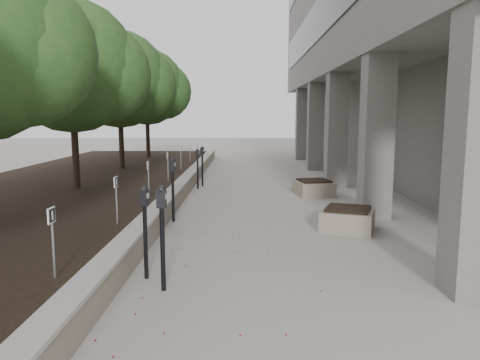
{
  "coord_description": "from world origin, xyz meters",
  "views": [
    {
      "loc": [
        0.19,
        -5.33,
        2.56
      ],
      "look_at": [
        0.05,
        5.87,
        0.95
      ],
      "focal_mm": 34.33,
      "sensor_mm": 36.0,
      "label": 1
    }
  ],
  "objects_px": {
    "parking_meter_2": "(145,233)",
    "parking_meter_4": "(198,169)",
    "parking_meter_3": "(173,190)",
    "planter_front": "(348,219)",
    "parking_meter_5": "(202,166)",
    "parking_meter_1": "(162,239)",
    "crabapple_tree_3": "(72,95)",
    "planter_back": "(314,188)",
    "crabapple_tree_4": "(120,100)",
    "crabapple_tree_5": "(147,103)"
  },
  "relations": [
    {
      "from": "parking_meter_2",
      "to": "parking_meter_4",
      "type": "bearing_deg",
      "value": 110.32
    },
    {
      "from": "parking_meter_3",
      "to": "planter_front",
      "type": "bearing_deg",
      "value": 5.09
    },
    {
      "from": "parking_meter_5",
      "to": "planter_front",
      "type": "xyz_separation_m",
      "value": [
        3.82,
        -6.21,
        -0.47
      ]
    },
    {
      "from": "parking_meter_2",
      "to": "planter_front",
      "type": "bearing_deg",
      "value": 58.61
    },
    {
      "from": "parking_meter_3",
      "to": "parking_meter_5",
      "type": "height_order",
      "value": "parking_meter_3"
    },
    {
      "from": "parking_meter_1",
      "to": "parking_meter_4",
      "type": "relative_size",
      "value": 1.12
    },
    {
      "from": "crabapple_tree_3",
      "to": "parking_meter_3",
      "type": "relative_size",
      "value": 3.53
    },
    {
      "from": "parking_meter_1",
      "to": "planter_back",
      "type": "height_order",
      "value": "parking_meter_1"
    },
    {
      "from": "crabapple_tree_3",
      "to": "parking_meter_1",
      "type": "xyz_separation_m",
      "value": [
        3.79,
        -6.92,
        -2.34
      ]
    },
    {
      "from": "parking_meter_3",
      "to": "parking_meter_4",
      "type": "height_order",
      "value": "parking_meter_3"
    },
    {
      "from": "crabapple_tree_4",
      "to": "parking_meter_3",
      "type": "xyz_separation_m",
      "value": [
        3.25,
        -7.55,
        -2.35
      ]
    },
    {
      "from": "crabapple_tree_3",
      "to": "parking_meter_5",
      "type": "distance_m",
      "value": 5.09
    },
    {
      "from": "parking_meter_4",
      "to": "planter_back",
      "type": "bearing_deg",
      "value": -3.23
    },
    {
      "from": "crabapple_tree_3",
      "to": "planter_front",
      "type": "height_order",
      "value": "crabapple_tree_3"
    },
    {
      "from": "crabapple_tree_5",
      "to": "planter_back",
      "type": "relative_size",
      "value": 4.97
    },
    {
      "from": "crabapple_tree_3",
      "to": "crabapple_tree_5",
      "type": "distance_m",
      "value": 10.0
    },
    {
      "from": "crabapple_tree_3",
      "to": "parking_meter_2",
      "type": "xyz_separation_m",
      "value": [
        3.43,
        -6.43,
        -2.38
      ]
    },
    {
      "from": "crabapple_tree_4",
      "to": "crabapple_tree_5",
      "type": "xyz_separation_m",
      "value": [
        0.0,
        5.0,
        0.0
      ]
    },
    {
      "from": "planter_back",
      "to": "parking_meter_5",
      "type": "bearing_deg",
      "value": 153.88
    },
    {
      "from": "crabapple_tree_3",
      "to": "parking_meter_1",
      "type": "distance_m",
      "value": 8.23
    },
    {
      "from": "parking_meter_3",
      "to": "planter_back",
      "type": "xyz_separation_m",
      "value": [
        3.9,
        3.61,
        -0.52
      ]
    },
    {
      "from": "parking_meter_1",
      "to": "parking_meter_5",
      "type": "xyz_separation_m",
      "value": [
        -0.35,
        9.79,
        -0.06
      ]
    },
    {
      "from": "parking_meter_5",
      "to": "planter_front",
      "type": "distance_m",
      "value": 7.3
    },
    {
      "from": "crabapple_tree_4",
      "to": "planter_front",
      "type": "relative_size",
      "value": 4.94
    },
    {
      "from": "parking_meter_1",
      "to": "crabapple_tree_3",
      "type": "bearing_deg",
      "value": 122.97
    },
    {
      "from": "crabapple_tree_4",
      "to": "parking_meter_2",
      "type": "xyz_separation_m",
      "value": [
        3.43,
        -11.43,
        -2.38
      ]
    },
    {
      "from": "parking_meter_2",
      "to": "planter_front",
      "type": "height_order",
      "value": "parking_meter_2"
    },
    {
      "from": "parking_meter_4",
      "to": "planter_front",
      "type": "bearing_deg",
      "value": -39.9
    },
    {
      "from": "parking_meter_1",
      "to": "planter_back",
      "type": "xyz_separation_m",
      "value": [
        3.36,
        7.97,
        -0.53
      ]
    },
    {
      "from": "crabapple_tree_5",
      "to": "crabapple_tree_3",
      "type": "bearing_deg",
      "value": -90.0
    },
    {
      "from": "parking_meter_3",
      "to": "crabapple_tree_5",
      "type": "bearing_deg",
      "value": 120.61
    },
    {
      "from": "parking_meter_3",
      "to": "parking_meter_5",
      "type": "xyz_separation_m",
      "value": [
        0.19,
        5.43,
        -0.05
      ]
    },
    {
      "from": "crabapple_tree_4",
      "to": "parking_meter_4",
      "type": "distance_m",
      "value": 4.9
    },
    {
      "from": "crabapple_tree_5",
      "to": "planter_front",
      "type": "height_order",
      "value": "crabapple_tree_5"
    },
    {
      "from": "parking_meter_5",
      "to": "planter_back",
      "type": "bearing_deg",
      "value": -5.57
    },
    {
      "from": "parking_meter_3",
      "to": "parking_meter_5",
      "type": "distance_m",
      "value": 5.43
    },
    {
      "from": "parking_meter_2",
      "to": "parking_meter_5",
      "type": "distance_m",
      "value": 9.31
    },
    {
      "from": "parking_meter_3",
      "to": "planter_front",
      "type": "xyz_separation_m",
      "value": [
        4.01,
        -0.78,
        -0.51
      ]
    },
    {
      "from": "planter_front",
      "to": "parking_meter_1",
      "type": "bearing_deg",
      "value": -134.09
    },
    {
      "from": "crabapple_tree_3",
      "to": "crabapple_tree_4",
      "type": "relative_size",
      "value": 1.0
    },
    {
      "from": "parking_meter_2",
      "to": "parking_meter_5",
      "type": "bearing_deg",
      "value": 109.58
    },
    {
      "from": "crabapple_tree_3",
      "to": "parking_meter_2",
      "type": "relative_size",
      "value": 3.68
    },
    {
      "from": "planter_back",
      "to": "parking_meter_1",
      "type": "bearing_deg",
      "value": -112.88
    },
    {
      "from": "planter_front",
      "to": "crabapple_tree_5",
      "type": "bearing_deg",
      "value": 118.57
    },
    {
      "from": "parking_meter_5",
      "to": "parking_meter_2",
      "type": "bearing_deg",
      "value": -69.51
    },
    {
      "from": "parking_meter_5",
      "to": "planter_back",
      "type": "distance_m",
      "value": 4.16
    },
    {
      "from": "parking_meter_1",
      "to": "parking_meter_2",
      "type": "height_order",
      "value": "parking_meter_1"
    },
    {
      "from": "crabapple_tree_3",
      "to": "planter_front",
      "type": "bearing_deg",
      "value": -24.65
    },
    {
      "from": "crabapple_tree_3",
      "to": "parking_meter_1",
      "type": "relative_size",
      "value": 3.48
    },
    {
      "from": "planter_front",
      "to": "parking_meter_5",
      "type": "bearing_deg",
      "value": 121.58
    }
  ]
}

